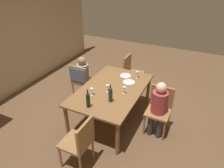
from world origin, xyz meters
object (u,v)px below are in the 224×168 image
Objects in this scene: person_woman_host at (84,74)px; dinner_plate_host at (129,82)px; wine_bottle_dark_red at (88,100)px; wine_glass_far at (108,87)px; wine_glass_near_right at (124,89)px; chair_near at (160,107)px; chair_left_end at (80,141)px; wine_glass_near_left at (137,73)px; wine_glass_centre at (92,90)px; person_man_bearded at (159,105)px; dining_table at (112,91)px; chair_right_end at (131,71)px; dinner_plate_guest_left at (126,76)px; chair_far_right at (80,78)px; wine_bottle_tall_green at (110,94)px.

person_woman_host reaches higher than dinner_plate_host.
wine_glass_far is (0.59, -0.08, -0.05)m from wine_bottle_dark_red.
chair_near is at bearing -77.08° from wine_glass_near_right.
wine_glass_near_left is (1.96, -0.21, 0.31)m from chair_left_end.
wine_glass_centre is (-1.03, 0.53, 0.00)m from wine_glass_near_left.
chair_left_end is at bearing 57.83° from chair_near.
person_man_bearded is (-0.47, -1.94, 0.01)m from person_woman_host.
dining_table is 12.59× the size of wine_glass_centre.
chair_right_end reaches higher than dinner_plate_guest_left.
wine_glass_near_left is at bearing -6.20° from chair_left_end.
chair_left_end reaches higher than wine_glass_near_right.
chair_far_right is 1.34m from wine_glass_near_right.
chair_right_end reaches higher than wine_glass_near_right.
chair_near is 2.69× the size of wine_bottle_tall_green.
person_man_bearded is at bearing -91.51° from dining_table.
chair_near is 1.09m from dinner_plate_guest_left.
wine_glass_near_left is at bearing -44.89° from person_man_bearded.
chair_far_right is 1.93m from chair_left_end.
dinner_plate_guest_left is (-0.70, -0.13, 0.21)m from chair_right_end.
wine_bottle_dark_red is at bearing 174.17° from dinner_plate_guest_left.
person_woman_host is 3.12× the size of wine_bottle_dark_red.
dining_table is at bearing 149.68° from dinner_plate_host.
wine_bottle_tall_green is at bearing -144.36° from wine_glass_far.
wine_glass_far is 0.77m from dinner_plate_guest_left.
wine_glass_near_left is at bearing -22.15° from wine_glass_far.
chair_far_right is 1.20m from dinner_plate_host.
chair_left_end is 0.83× the size of person_man_bearded.
chair_near reaches higher than wine_glass_centre.
wine_bottle_dark_red is 1.39× the size of dinner_plate_host.
wine_glass_near_right reaches higher than dining_table.
chair_left_end is at bearing 173.80° from wine_glass_near_left.
wine_bottle_dark_red is at bearing 172.64° from wine_glass_far.
wine_glass_far is 0.58m from dinner_plate_host.
dining_table is 1.70× the size of person_man_bearded.
wine_bottle_tall_green is (0.90, -0.09, 0.36)m from chair_left_end.
dining_table is at bearing 22.27° from wine_bottle_tall_green.
person_man_bearded is 1.31m from wine_bottle_dark_red.
wine_glass_far is at bearing 2.53° from chair_right_end.
chair_left_end is 1.57m from person_man_bearded.
wine_bottle_tall_green is at bearing 173.16° from wine_glass_near_left.
person_man_bearded is at bearing -73.20° from wine_glass_centre.
chair_right_end is at bearing 17.89° from dinner_plate_host.
wine_glass_near_left is 0.30m from dinner_plate_host.
chair_right_end is 0.75m from dinner_plate_guest_left.
wine_bottle_dark_red is (0.58, 0.19, 0.36)m from chair_left_end.
chair_far_right is at bearing 64.73° from wine_glass_far.
dinner_plate_host is 1.04× the size of dinner_plate_guest_left.
person_woman_host reaches higher than chair_right_end.
chair_right_end is at bearing -0.31° from wine_bottle_dark_red.
dinner_plate_host is (-0.27, 0.08, -0.10)m from wine_glass_near_left.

